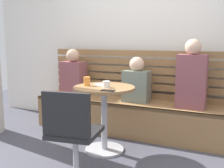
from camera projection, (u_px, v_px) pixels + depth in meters
back_wall at (143, 25)px, 3.85m from camera, size 5.20×0.10×2.90m
booth_bench at (131, 117)px, 3.65m from camera, size 2.70×0.52×0.44m
booth_backrest at (137, 74)px, 3.78m from camera, size 2.65×0.04×0.67m
cafe_table at (104, 106)px, 3.02m from camera, size 0.68×0.68×0.74m
white_chair at (72, 135)px, 2.26m from camera, size 0.46×0.46×0.85m
person_adult at (192, 77)px, 3.22m from camera, size 0.34×0.22×0.82m
person_child_left at (137, 82)px, 3.56m from camera, size 0.34×0.22×0.59m
person_child_middle at (73, 75)px, 3.95m from camera, size 0.34×0.22×0.68m
cup_tumbler_orange at (87, 81)px, 3.04m from camera, size 0.07×0.07×0.10m
cup_ceramic_white at (106, 84)px, 2.93m from camera, size 0.08×0.08×0.07m
plate_small at (102, 85)px, 3.06m from camera, size 0.17×0.17×0.01m
phone_on_table at (108, 90)px, 2.74m from camera, size 0.15×0.08×0.01m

